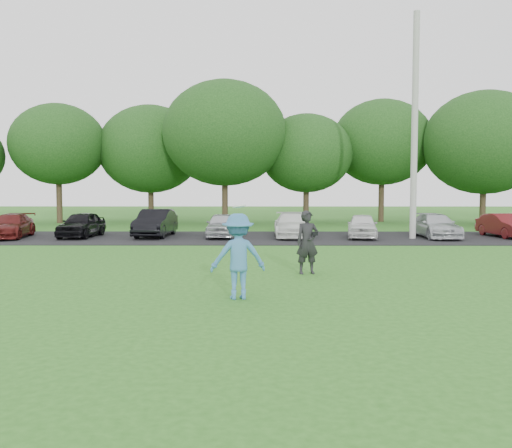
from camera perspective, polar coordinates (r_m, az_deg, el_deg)
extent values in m
plane|color=#2A631C|center=(12.92, -0.11, -6.85)|extent=(100.00, 100.00, 0.00)
cube|color=black|center=(25.80, 0.15, -1.37)|extent=(32.00, 6.50, 0.03)
cylinder|color=#ADACA7|center=(26.25, 15.58, 9.37)|extent=(0.28, 0.28, 9.91)
imported|color=teal|center=(12.09, -1.81, -3.25)|extent=(1.28, 0.88, 1.82)
cylinder|color=white|center=(11.72, -1.70, 1.77)|extent=(0.28, 0.27, 0.10)
imported|color=black|center=(15.51, 5.17, -1.83)|extent=(0.71, 0.55, 1.72)
cube|color=black|center=(15.32, 5.90, -0.96)|extent=(0.16, 0.13, 0.10)
imported|color=#521311|center=(27.85, -23.34, -0.18)|extent=(1.93, 3.83, 1.07)
imported|color=black|center=(27.09, -17.05, -0.04)|extent=(1.60, 3.48, 1.16)
imported|color=black|center=(26.58, -10.03, 0.11)|extent=(1.55, 3.87, 1.25)
imported|color=#BABCC2|center=(25.85, -3.44, -0.11)|extent=(1.33, 3.26, 1.11)
imported|color=white|center=(25.95, 3.60, -0.10)|extent=(1.57, 3.81, 1.10)
imported|color=silver|center=(25.95, 10.58, -0.18)|extent=(1.76, 3.35, 1.09)
imported|color=silver|center=(26.89, 17.52, -0.17)|extent=(1.66, 3.73, 1.06)
imported|color=#591315|center=(28.26, 23.58, -0.13)|extent=(1.57, 3.36, 1.07)
cylinder|color=#38281C|center=(37.87, -19.07, 2.14)|extent=(0.36, 0.36, 2.70)
ellipsoid|color=#214C19|center=(37.94, -19.19, 7.55)|extent=(5.94, 5.94, 5.05)
cylinder|color=#38281C|center=(37.79, -10.45, 1.91)|extent=(0.36, 0.36, 2.20)
ellipsoid|color=#214C19|center=(37.84, -10.52, 7.38)|extent=(6.68, 6.68, 5.68)
cylinder|color=#38281C|center=(34.37, -3.12, 2.19)|extent=(0.36, 0.36, 2.70)
ellipsoid|color=#214C19|center=(34.49, -3.15, 9.07)|extent=(7.42, 7.42, 6.31)
cylinder|color=#38281C|center=(35.83, 5.03, 1.85)|extent=(0.36, 0.36, 2.20)
ellipsoid|color=#214C19|center=(35.86, 5.06, 7.07)|extent=(5.76, 5.76, 4.90)
cylinder|color=#38281C|center=(37.94, 12.41, 2.27)|extent=(0.36, 0.36, 2.70)
ellipsoid|color=#214C19|center=(38.02, 12.50, 7.99)|extent=(6.50, 6.50, 5.53)
cylinder|color=#38281C|center=(36.84, 21.72, 1.64)|extent=(0.36, 0.36, 2.20)
ellipsoid|color=#214C19|center=(36.89, 21.88, 7.57)|extent=(7.24, 7.24, 6.15)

